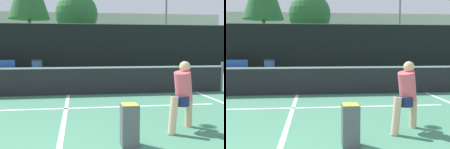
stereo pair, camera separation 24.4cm
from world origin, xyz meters
TOP-DOWN VIEW (x-y plane):
  - court_service_line at (0.00, 4.58)m, footprint 8.25×0.10m
  - court_center_mark at (0.00, 3.70)m, footprint 0.10×5.59m
  - net at (0.00, 6.49)m, footprint 11.09×0.09m
  - fence_back at (0.00, 13.81)m, footprint 24.00×0.06m
  - player_practicing at (2.34, 2.51)m, footprint 0.85×1.07m
  - ball_hopper at (1.15, 1.80)m, footprint 0.28×0.28m
  - courtside_bench at (-3.95, 12.87)m, footprint 1.55×0.41m
  - trash_bin at (-1.91, 12.66)m, footprint 0.60×0.60m
  - parked_car at (1.43, 17.98)m, footprint 1.87×4.22m
  - floodlight_mast at (7.71, 19.08)m, footprint 1.10×0.24m
  - tree_mid at (0.32, 18.18)m, footprint 3.22×3.22m
  - tree_east at (-0.35, 21.14)m, footprint 3.00×3.00m
  - building_far at (0.00, 30.20)m, footprint 36.00×2.40m

SIDE VIEW (x-z plane):
  - court_service_line at x=0.00m, z-range 0.00..0.01m
  - court_center_mark at x=0.00m, z-range 0.00..0.01m
  - ball_hopper at x=1.15m, z-range 0.02..0.73m
  - trash_bin at x=-1.91m, z-range 0.00..0.88m
  - courtside_bench at x=-3.95m, z-range 0.04..0.90m
  - net at x=0.00m, z-range -0.02..1.05m
  - parked_car at x=1.43m, z-range -0.10..1.24m
  - player_practicing at x=2.34m, z-range 0.05..1.41m
  - fence_back at x=0.00m, z-range -0.01..2.97m
  - building_far at x=0.00m, z-range 0.00..5.49m
  - tree_east at x=-0.35m, z-range 1.27..4.79m
  - tree_mid at x=0.32m, z-range 1.20..6.86m
  - floodlight_mast at x=7.71m, z-range 1.11..8.81m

